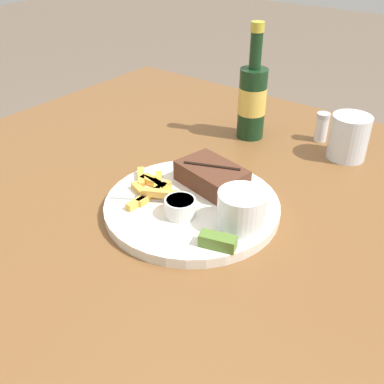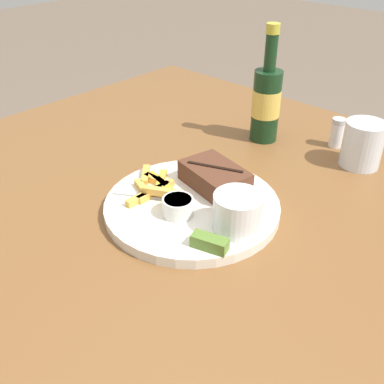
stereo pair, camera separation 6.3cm
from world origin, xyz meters
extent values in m
cube|color=brown|center=(0.00, 0.00, 0.75)|extent=(1.24, 1.14, 0.04)
cylinder|color=brown|center=(-0.56, 0.51, 0.36)|extent=(0.06, 0.06, 0.73)
cylinder|color=silver|center=(0.00, 0.00, 0.77)|extent=(0.30, 0.30, 0.01)
cylinder|color=white|center=(0.00, 0.00, 0.78)|extent=(0.30, 0.30, 0.00)
cube|color=#512D1E|center=(-0.01, 0.07, 0.80)|extent=(0.14, 0.10, 0.04)
cube|color=black|center=(-0.01, 0.07, 0.82)|extent=(0.10, 0.04, 0.00)
cube|color=gold|center=(-0.12, 0.00, 0.79)|extent=(0.05, 0.05, 0.01)
cube|color=gold|center=(-0.08, 0.00, 0.79)|extent=(0.06, 0.07, 0.01)
cube|color=gold|center=(-0.07, -0.05, 0.79)|extent=(0.02, 0.07, 0.01)
cube|color=gold|center=(-0.04, -0.03, 0.80)|extent=(0.07, 0.04, 0.01)
cube|color=gold|center=(-0.09, -0.03, 0.79)|extent=(0.05, 0.03, 0.01)
cube|color=gold|center=(-0.09, 0.00, 0.79)|extent=(0.06, 0.01, 0.01)
cube|color=gold|center=(-0.06, -0.03, 0.79)|extent=(0.01, 0.08, 0.01)
cube|color=gold|center=(-0.08, 0.00, 0.79)|extent=(0.07, 0.03, 0.01)
cylinder|color=white|center=(0.10, -0.01, 0.81)|extent=(0.08, 0.08, 0.06)
cylinder|color=beige|center=(0.10, -0.01, 0.84)|extent=(0.07, 0.07, 0.01)
cylinder|color=silver|center=(0.01, -0.04, 0.80)|extent=(0.05, 0.05, 0.03)
cylinder|color=#B22319|center=(0.01, -0.04, 0.81)|extent=(0.05, 0.05, 0.01)
cube|color=#567A2D|center=(0.10, -0.07, 0.79)|extent=(0.06, 0.04, 0.02)
cube|color=#B7B7BC|center=(-0.08, -0.05, 0.79)|extent=(0.09, 0.06, 0.00)
cube|color=#B7B7BC|center=(-0.02, -0.02, 0.79)|extent=(0.03, 0.02, 0.00)
cube|color=#B7B7BC|center=(-0.02, -0.01, 0.79)|extent=(0.03, 0.02, 0.00)
cube|color=#B7B7BC|center=(-0.02, -0.01, 0.79)|extent=(0.03, 0.02, 0.00)
cylinder|color=#143319|center=(-0.08, 0.32, 0.84)|extent=(0.06, 0.06, 0.16)
cylinder|color=gold|center=(-0.08, 0.32, 0.85)|extent=(0.06, 0.06, 0.06)
cylinder|color=#143319|center=(-0.08, 0.32, 0.96)|extent=(0.03, 0.03, 0.08)
cylinder|color=gold|center=(-0.08, 0.32, 1.01)|extent=(0.03, 0.03, 0.02)
cylinder|color=silver|center=(0.14, 0.35, 0.81)|extent=(0.08, 0.08, 0.09)
cylinder|color=white|center=(0.06, 0.39, 0.79)|extent=(0.03, 0.03, 0.05)
cylinder|color=#B7B7BC|center=(0.06, 0.39, 0.83)|extent=(0.03, 0.03, 0.01)
camera|label=1|loc=(0.39, -0.51, 1.21)|focal=42.00mm
camera|label=2|loc=(0.43, -0.47, 1.21)|focal=42.00mm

